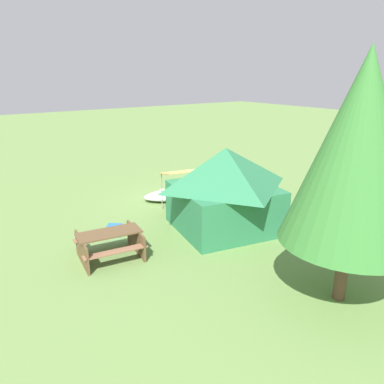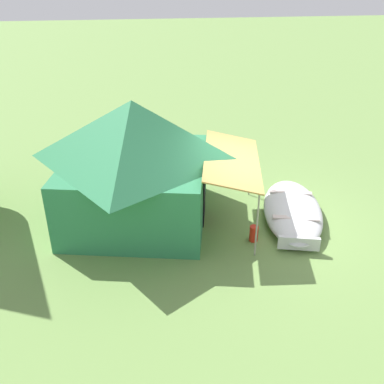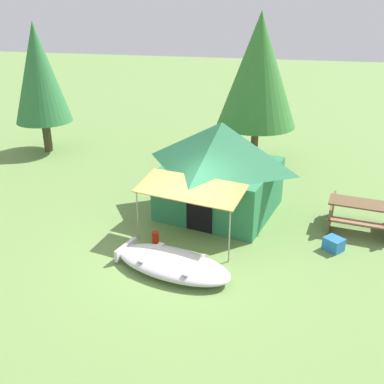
{
  "view_description": "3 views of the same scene",
  "coord_description": "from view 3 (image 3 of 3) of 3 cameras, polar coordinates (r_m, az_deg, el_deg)",
  "views": [
    {
      "loc": [
        8.14,
        11.45,
        4.98
      ],
      "look_at": [
        0.81,
        1.29,
        0.96
      ],
      "focal_mm": 34.86,
      "sensor_mm": 36.0,
      "label": 1
    },
    {
      "loc": [
        -8.05,
        2.65,
        5.16
      ],
      "look_at": [
        0.18,
        1.51,
        0.74
      ],
      "focal_mm": 40.5,
      "sensor_mm": 36.0,
      "label": 2
    },
    {
      "loc": [
        2.54,
        -9.32,
        5.89
      ],
      "look_at": [
        -0.05,
        1.44,
        1.08
      ],
      "focal_mm": 41.77,
      "sensor_mm": 36.0,
      "label": 3
    }
  ],
  "objects": [
    {
      "name": "fuel_can",
      "position": [
        11.7,
        -4.7,
        -5.84
      ],
      "size": [
        0.25,
        0.25,
        0.35
      ],
      "primitive_type": "cylinder",
      "rotation": [
        0.0,
        0.0,
        2.26
      ],
      "color": "red",
      "rests_on": "ground_plane"
    },
    {
      "name": "cooler_box",
      "position": [
        11.94,
        17.64,
        -6.35
      ],
      "size": [
        0.58,
        0.57,
        0.34
      ],
      "primitive_type": "cube",
      "rotation": [
        0.0,
        0.0,
        2.47
      ],
      "color": "#2872C0",
      "rests_on": "ground_plane"
    },
    {
      "name": "pine_tree_back_left",
      "position": [
        19.1,
        -18.97,
        14.12
      ],
      "size": [
        2.24,
        2.24,
        5.13
      ],
      "color": "#453D23",
      "rests_on": "ground_plane"
    },
    {
      "name": "ground_plane",
      "position": [
        11.32,
        -1.47,
        -7.89
      ],
      "size": [
        80.0,
        80.0,
        0.0
      ],
      "primitive_type": "plane",
      "color": "#6C9049"
    },
    {
      "name": "pine_tree_back_right",
      "position": [
        16.94,
        8.5,
        15.07
      ],
      "size": [
        2.97,
        2.97,
        5.53
      ],
      "color": "brown",
      "rests_on": "ground_plane"
    },
    {
      "name": "beached_rowboat",
      "position": [
        10.58,
        -2.54,
        -9.09
      ],
      "size": [
        3.15,
        1.97,
        0.38
      ],
      "color": "silver",
      "rests_on": "ground_plane"
    },
    {
      "name": "picnic_table",
      "position": [
        13.1,
        20.75,
        -2.5
      ],
      "size": [
        1.92,
        1.66,
        0.79
      ],
      "color": "brown",
      "rests_on": "ground_plane"
    },
    {
      "name": "canvas_cabin_tent",
      "position": [
        12.97,
        3.67,
        3.26
      ],
      "size": [
        3.86,
        4.76,
        2.73
      ],
      "color": "#2D7B4D",
      "rests_on": "ground_plane"
    }
  ]
}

